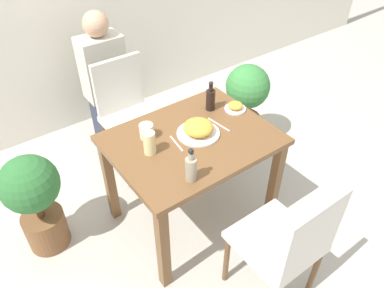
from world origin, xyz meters
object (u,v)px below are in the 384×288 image
(chair_far, at_px, (128,110))
(potted_plant_left, at_px, (35,198))
(side_plate, at_px, (235,107))
(potted_plant_right, at_px, (246,99))
(condiment_bottle, at_px, (191,168))
(chair_near, at_px, (289,243))
(sauce_bottle, at_px, (211,99))
(person_figure, at_px, (105,81))
(food_plate, at_px, (198,129))
(drink_cup, at_px, (147,131))
(juice_glass, at_px, (149,143))

(chair_far, bearing_deg, potted_plant_left, -155.27)
(side_plate, relative_size, potted_plant_right, 0.19)
(condiment_bottle, height_order, potted_plant_right, condiment_bottle)
(condiment_bottle, bearing_deg, chair_near, -62.65)
(condiment_bottle, xyz_separation_m, potted_plant_right, (1.10, 0.73, -0.36))
(sauce_bottle, xyz_separation_m, person_figure, (-0.32, 1.00, -0.23))
(side_plate, relative_size, person_figure, 0.12)
(food_plate, bearing_deg, chair_near, -90.58)
(sauce_bottle, bearing_deg, chair_near, -103.80)
(chair_far, xyz_separation_m, drink_cup, (-0.18, -0.62, 0.26))
(chair_far, distance_m, side_plate, 0.88)
(side_plate, xyz_separation_m, condiment_bottle, (-0.63, -0.36, 0.06))
(food_plate, bearing_deg, chair_far, 96.71)
(condiment_bottle, bearing_deg, side_plate, 29.88)
(drink_cup, bearing_deg, sauce_bottle, 1.60)
(drink_cup, distance_m, sauce_bottle, 0.50)
(condiment_bottle, bearing_deg, chair_far, 80.66)
(food_plate, bearing_deg, drink_cup, 149.63)
(chair_near, height_order, condiment_bottle, condiment_bottle)
(drink_cup, relative_size, person_figure, 0.08)
(potted_plant_right, distance_m, person_figure, 1.19)
(chair_near, relative_size, sauce_bottle, 4.23)
(food_plate, relative_size, drink_cup, 2.86)
(sauce_bottle, height_order, condiment_bottle, same)
(food_plate, relative_size, condiment_bottle, 1.25)
(drink_cup, distance_m, person_figure, 1.05)
(chair_near, distance_m, potted_plant_right, 1.49)
(potted_plant_right, bearing_deg, potted_plant_left, -178.35)
(person_figure, bearing_deg, juice_glass, -102.12)
(condiment_bottle, distance_m, potted_plant_right, 1.37)
(chair_far, relative_size, juice_glass, 6.29)
(chair_near, distance_m, condiment_bottle, 0.64)
(sauce_bottle, xyz_separation_m, potted_plant_left, (-1.20, 0.21, -0.38))
(chair_near, xyz_separation_m, person_figure, (-0.08, 1.97, 0.07))
(chair_near, distance_m, food_plate, 0.84)
(sauce_bottle, bearing_deg, chair_far, 117.94)
(chair_near, xyz_separation_m, condiment_bottle, (-0.26, 0.51, 0.30))
(chair_far, xyz_separation_m, potted_plant_left, (-0.88, -0.40, -0.08))
(sauce_bottle, relative_size, condiment_bottle, 1.00)
(chair_far, xyz_separation_m, condiment_bottle, (-0.18, -1.08, 0.30))
(chair_far, bearing_deg, drink_cup, -106.12)
(side_plate, bearing_deg, chair_far, 122.47)
(food_plate, height_order, juice_glass, juice_glass)
(condiment_bottle, xyz_separation_m, potted_plant_left, (-0.70, 0.67, -0.38))
(drink_cup, bearing_deg, chair_near, -74.61)
(chair_near, bearing_deg, chair_far, -86.96)
(drink_cup, height_order, condiment_bottle, condiment_bottle)
(chair_far, distance_m, juice_glass, 0.84)
(sauce_bottle, bearing_deg, juice_glass, -165.17)
(side_plate, bearing_deg, juice_glass, -176.40)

